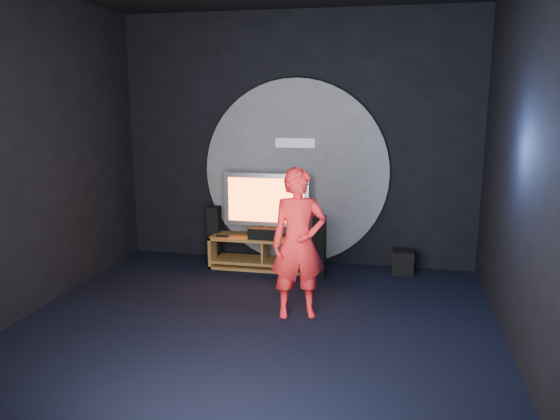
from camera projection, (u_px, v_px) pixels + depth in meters
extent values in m
plane|color=black|center=(252.00, 330.00, 5.58)|extent=(5.00, 5.00, 0.00)
cube|color=black|center=(297.00, 140.00, 7.62)|extent=(5.00, 0.04, 3.50)
cube|color=black|center=(124.00, 213.00, 2.83)|extent=(5.00, 0.04, 3.50)
cube|color=black|center=(21.00, 154.00, 5.74)|extent=(0.04, 5.00, 3.50)
cube|color=black|center=(529.00, 167.00, 4.72)|extent=(0.04, 5.00, 3.50)
cylinder|color=#515156|center=(296.00, 173.00, 7.66)|extent=(2.60, 0.08, 2.60)
cube|color=white|center=(295.00, 143.00, 7.52)|extent=(0.55, 0.03, 0.13)
cube|color=olive|center=(265.00, 238.00, 7.53)|extent=(1.52, 0.45, 0.04)
cube|color=olive|center=(265.00, 261.00, 7.60)|extent=(1.48, 0.42, 0.04)
cube|color=olive|center=(214.00, 249.00, 7.72)|extent=(0.04, 0.45, 0.45)
cube|color=olive|center=(318.00, 256.00, 7.42)|extent=(0.04, 0.45, 0.45)
cube|color=olive|center=(265.00, 250.00, 7.57)|extent=(0.03, 0.40, 0.29)
cube|color=olive|center=(265.00, 267.00, 7.62)|extent=(1.52, 0.45, 0.04)
cube|color=white|center=(292.00, 260.00, 7.51)|extent=(0.22, 0.16, 0.05)
cube|color=silver|center=(266.00, 234.00, 7.59)|extent=(0.36, 0.22, 0.04)
cylinder|color=silver|center=(266.00, 229.00, 7.58)|extent=(0.07, 0.07, 0.10)
cube|color=silver|center=(266.00, 200.00, 7.49)|extent=(1.19, 0.06, 0.73)
cube|color=#FF6023|center=(266.00, 200.00, 7.46)|extent=(1.06, 0.01, 0.60)
cube|color=black|center=(263.00, 234.00, 7.40)|extent=(0.40, 0.15, 0.15)
cube|color=black|center=(222.00, 236.00, 7.53)|extent=(0.18, 0.05, 0.02)
cube|color=black|center=(215.00, 235.00, 7.82)|extent=(0.16, 0.18, 0.82)
cube|color=black|center=(319.00, 247.00, 7.18)|extent=(0.16, 0.18, 0.82)
cube|color=black|center=(403.00, 262.00, 7.37)|extent=(0.29, 0.29, 0.31)
imported|color=red|center=(299.00, 243.00, 5.81)|extent=(0.68, 0.55, 1.62)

